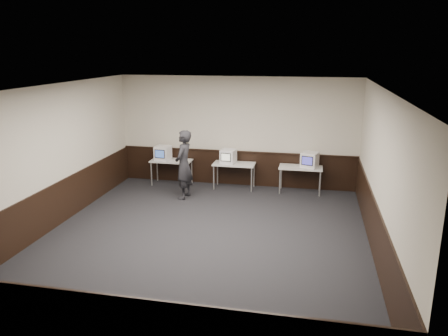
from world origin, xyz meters
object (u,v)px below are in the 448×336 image
object	(u,v)px
emac_center	(228,156)
person	(184,165)
desk_right	(301,169)
desk_left	(171,162)
desk_center	(234,166)
emac_right	(310,160)
emac_left	(163,153)

from	to	relation	value
emac_center	person	distance (m)	1.50
desk_right	person	xyz separation A→B (m)	(-3.07, -1.12, 0.26)
desk_left	desk_center	size ratio (longest dim) A/B	1.00
desk_right	emac_center	size ratio (longest dim) A/B	2.50
emac_center	person	size ratio (longest dim) A/B	0.26
desk_left	emac_right	size ratio (longest dim) A/B	2.17
desk_left	desk_center	world-z (taller)	same
desk_center	emac_left	size ratio (longest dim) A/B	2.49
emac_right	desk_left	bearing A→B (deg)	-163.52
emac_center	desk_left	bearing A→B (deg)	-171.76
emac_right	person	distance (m)	3.49
person	desk_center	bearing A→B (deg)	138.84
emac_left	emac_right	xyz separation A→B (m)	(4.28, 0.02, 0.01)
emac_center	emac_left	bearing A→B (deg)	-170.94
desk_right	person	size ratio (longest dim) A/B	0.64
desk_center	emac_center	world-z (taller)	emac_center
desk_center	person	world-z (taller)	person
desk_right	emac_right	size ratio (longest dim) A/B	2.17
desk_right	emac_left	distance (m)	4.06
desk_left	emac_right	xyz separation A→B (m)	(4.04, -0.01, 0.29)
desk_left	person	bearing A→B (deg)	-57.05
desk_center	emac_center	bearing A→B (deg)	-177.17
emac_left	desk_left	bearing A→B (deg)	11.18
emac_right	desk_right	bearing A→B (deg)	-165.60
desk_left	emac_left	distance (m)	0.38
person	emac_center	bearing A→B (deg)	143.13
desk_center	desk_right	distance (m)	1.90
desk_center	desk_right	size ratio (longest dim) A/B	1.00
desk_center	desk_left	bearing A→B (deg)	180.00
desk_right	person	distance (m)	3.28
emac_right	person	size ratio (longest dim) A/B	0.30
desk_center	desk_right	world-z (taller)	same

